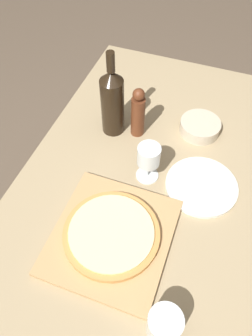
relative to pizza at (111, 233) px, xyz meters
The scene contains 10 objects.
ground_plane 0.81m from the pizza, 79.20° to the left, with size 12.00×12.00×0.00m, color brown.
dining_table 0.20m from the pizza, 79.20° to the left, with size 0.83×1.57×0.76m.
cutting_board 0.02m from the pizza, behind, with size 0.34×0.37×0.02m.
pizza is the anchor object (origin of this frame).
wine_bottle 0.46m from the pizza, 110.76° to the left, with size 0.08×0.08×0.33m.
pepper_mill 0.44m from the pizza, 98.95° to the left, with size 0.05×0.05×0.20m.
wine_glass 0.27m from the pizza, 83.48° to the left, with size 0.08×0.08×0.14m.
small_bowl 0.54m from the pizza, 73.98° to the left, with size 0.15×0.15×0.05m.
drinking_tumbler 0.28m from the pizza, 41.45° to the right, with size 0.09×0.09×0.09m.
dinner_plate 0.34m from the pizza, 52.00° to the left, with size 0.24×0.24×0.01m.
Camera 1 is at (0.16, -0.54, 1.66)m, focal length 35.00 mm.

